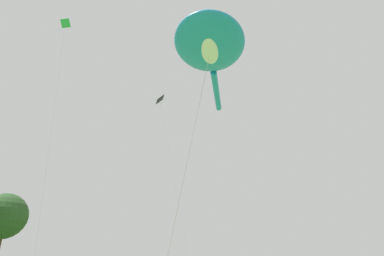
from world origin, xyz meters
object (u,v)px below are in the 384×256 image
at_px(big_show_kite, 210,47).
at_px(tree_oak_right, 4,216).
at_px(small_kite_box_yellow, 161,107).
at_px(small_kite_triangle_green, 63,39).

height_order(big_show_kite, tree_oak_right, big_show_kite).
xyz_separation_m(big_show_kite, tree_oak_right, (-0.44, 41.73, -5.14)).
xyz_separation_m(big_show_kite, small_kite_box_yellow, (5.29, 12.32, 2.63)).
relative_size(big_show_kite, small_kite_triangle_green, 0.57).
distance_m(small_kite_triangle_green, tree_oak_right, 29.11).
height_order(big_show_kite, small_kite_triangle_green, small_kite_triangle_green).
height_order(small_kite_triangle_green, tree_oak_right, small_kite_triangle_green).
bearing_deg(big_show_kite, tree_oak_right, -130.74).
bearing_deg(small_kite_triangle_green, tree_oak_right, 41.13).
distance_m(big_show_kite, small_kite_box_yellow, 13.67).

